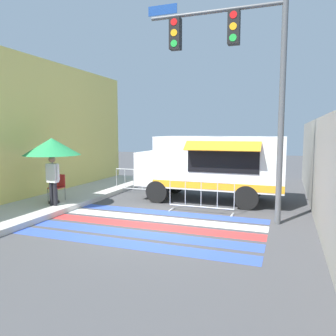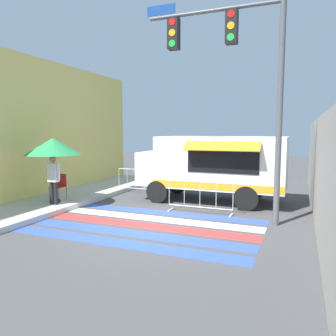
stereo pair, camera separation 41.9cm
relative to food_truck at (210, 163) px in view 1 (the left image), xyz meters
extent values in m
plane|color=#424244|center=(-0.89, -3.79, -1.41)|extent=(60.00, 60.00, 0.00)
cube|color=#B7B5AD|center=(-6.05, -3.79, -1.32)|extent=(4.40, 16.00, 0.17)
cube|color=#A39E93|center=(3.61, -0.79, 0.08)|extent=(0.20, 16.00, 2.99)
cube|color=#334FB2|center=(-0.89, -5.40, -1.40)|extent=(6.40, 0.56, 0.01)
cube|color=#334FB2|center=(-0.89, -4.64, -1.40)|extent=(6.40, 0.56, 0.01)
cube|color=red|center=(-0.89, -3.88, -1.40)|extent=(6.40, 0.56, 0.01)
cube|color=white|center=(-0.89, -3.12, -1.40)|extent=(6.40, 0.56, 0.01)
cube|color=#334FB2|center=(-0.89, -2.36, -1.40)|extent=(6.40, 0.56, 0.01)
cube|color=white|center=(0.41, 0.01, 0.08)|extent=(4.52, 2.24, 1.85)
cube|color=white|center=(-1.85, 0.01, -0.22)|extent=(1.60, 2.06, 1.25)
cube|color=#1E232D|center=(-2.60, 0.01, 0.09)|extent=(0.06, 1.79, 0.47)
cube|color=black|center=(0.68, -1.13, 0.22)|extent=(2.39, 0.03, 0.83)
cube|color=orange|center=(0.68, -1.33, 0.71)|extent=(2.49, 0.43, 0.31)
cube|color=orange|center=(0.41, -1.12, -0.67)|extent=(4.52, 0.01, 0.24)
cylinder|color=black|center=(-1.72, -1.02, -1.00)|extent=(0.81, 0.22, 0.81)
cylinder|color=black|center=(-1.72, 1.04, -1.00)|extent=(0.81, 0.22, 0.81)
cylinder|color=black|center=(1.48, -1.02, -1.00)|extent=(0.81, 0.22, 0.81)
cylinder|color=black|center=(1.48, 1.04, -1.00)|extent=(0.81, 0.22, 0.81)
cylinder|color=#515456|center=(2.51, -2.46, 1.77)|extent=(0.16, 0.16, 6.35)
cylinder|color=#515456|center=(0.61, -2.46, 4.54)|extent=(3.79, 0.11, 0.11)
cube|color=black|center=(1.18, -2.49, 4.03)|extent=(0.32, 0.28, 0.90)
cylinder|color=red|center=(1.18, -2.63, 4.33)|extent=(0.20, 0.02, 0.20)
cylinder|color=#F2A519|center=(1.18, -2.63, 4.03)|extent=(0.20, 0.02, 0.20)
cylinder|color=green|center=(1.18, -2.63, 3.73)|extent=(0.20, 0.02, 0.20)
cube|color=black|center=(-0.52, -2.49, 4.03)|extent=(0.32, 0.28, 0.90)
cylinder|color=red|center=(-0.52, -2.63, 4.33)|extent=(0.20, 0.02, 0.20)
cylinder|color=#F2A519|center=(-0.52, -2.63, 4.03)|extent=(0.20, 0.02, 0.20)
cylinder|color=green|center=(-0.52, -2.63, 3.73)|extent=(0.20, 0.02, 0.20)
cube|color=navy|center=(-0.93, -2.48, 4.76)|extent=(0.90, 0.02, 0.28)
cylinder|color=black|center=(-4.70, -3.01, -1.21)|extent=(0.36, 0.36, 0.06)
cylinder|color=#B2B2B7|center=(-4.70, -3.01, -0.14)|extent=(0.04, 0.04, 2.20)
cone|color=#268C4C|center=(-4.70, -3.01, 0.68)|extent=(1.88, 1.88, 0.57)
cylinder|color=#4C4C51|center=(-5.07, -2.86, -1.01)|extent=(0.02, 0.02, 0.45)
cylinder|color=#4C4C51|center=(-4.66, -2.86, -1.01)|extent=(0.02, 0.02, 0.45)
cylinder|color=#4C4C51|center=(-5.07, -2.45, -1.01)|extent=(0.02, 0.02, 0.45)
cylinder|color=#4C4C51|center=(-4.66, -2.45, -1.01)|extent=(0.02, 0.02, 0.45)
cube|color=#B22626|center=(-4.86, -2.65, -0.77)|extent=(0.43, 0.43, 0.03)
cube|color=#B22626|center=(-4.86, -2.45, -0.54)|extent=(0.43, 0.03, 0.43)
cylinder|color=black|center=(-4.54, -3.31, -0.85)|extent=(0.13, 0.13, 0.77)
cylinder|color=black|center=(-4.39, -3.31, -0.85)|extent=(0.13, 0.13, 0.77)
cube|color=silver|center=(-4.46, -3.31, -0.16)|extent=(0.34, 0.20, 0.62)
cylinder|color=silver|center=(-4.68, -3.31, -0.13)|extent=(0.09, 0.09, 0.53)
cylinder|color=silver|center=(-4.24, -3.31, -0.13)|extent=(0.09, 0.09, 0.53)
sphere|color=#9E7051|center=(-4.46, -3.31, 0.29)|extent=(0.22, 0.22, 0.22)
cylinder|color=#B7BABF|center=(0.16, -1.93, -0.40)|extent=(2.10, 0.04, 0.04)
cylinder|color=#B7BABF|center=(0.16, -1.93, -1.22)|extent=(2.10, 0.04, 0.04)
cylinder|color=#B7BABF|center=(-0.89, -1.93, -0.81)|extent=(0.02, 0.02, 0.82)
cylinder|color=#B7BABF|center=(-0.36, -1.93, -0.81)|extent=(0.02, 0.02, 0.82)
cylinder|color=#B7BABF|center=(0.16, -1.93, -0.81)|extent=(0.02, 0.02, 0.82)
cylinder|color=#B7BABF|center=(0.69, -1.93, -0.81)|extent=(0.02, 0.02, 0.82)
cylinder|color=#B7BABF|center=(1.21, -1.93, -0.81)|extent=(0.02, 0.02, 0.82)
cube|color=#B7BABF|center=(-0.84, -1.93, -1.39)|extent=(0.06, 0.44, 0.03)
cube|color=#B7BABF|center=(1.16, -1.93, -1.39)|extent=(0.06, 0.44, 0.03)
cylinder|color=#B7BABF|center=(-3.36, 0.40, -0.40)|extent=(1.62, 0.04, 0.04)
cylinder|color=#B7BABF|center=(-3.36, 0.40, -1.22)|extent=(1.62, 0.04, 0.04)
cylinder|color=#B7BABF|center=(-4.17, 0.40, -0.81)|extent=(0.02, 0.02, 0.82)
cylinder|color=#B7BABF|center=(-3.77, 0.40, -0.81)|extent=(0.02, 0.02, 0.82)
cylinder|color=#B7BABF|center=(-3.36, 0.40, -0.81)|extent=(0.02, 0.02, 0.82)
cylinder|color=#B7BABF|center=(-2.96, 0.40, -0.81)|extent=(0.02, 0.02, 0.82)
cylinder|color=#B7BABF|center=(-2.55, 0.40, -0.81)|extent=(0.02, 0.02, 0.82)
cube|color=#B7BABF|center=(-4.12, 0.40, -1.39)|extent=(0.06, 0.44, 0.03)
cube|color=#B7BABF|center=(-2.60, 0.40, -1.39)|extent=(0.06, 0.44, 0.03)
camera|label=1|loc=(2.68, -11.95, 1.17)|focal=35.00mm
camera|label=2|loc=(3.07, -11.80, 1.17)|focal=35.00mm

